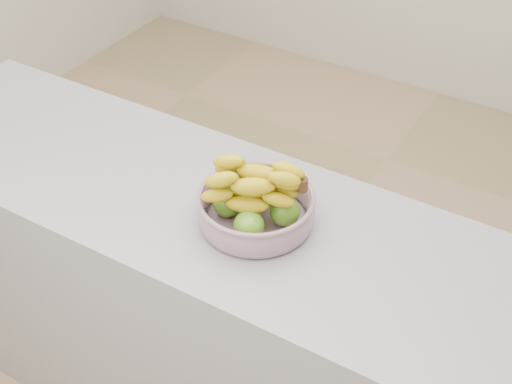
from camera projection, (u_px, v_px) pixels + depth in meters
ground at (261, 320)px, 2.77m from camera, size 4.00×4.00×0.00m
counter at (197, 307)px, 2.22m from camera, size 2.00×0.60×0.90m
fruit_bowl at (256, 204)px, 1.82m from camera, size 0.30×0.30×0.18m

